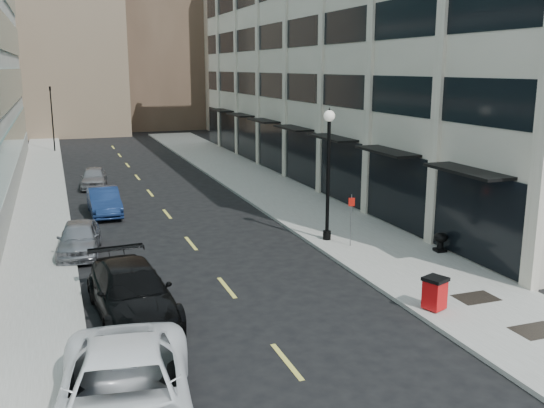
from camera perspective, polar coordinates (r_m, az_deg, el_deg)
ground at (r=15.35m, az=4.21°, el=-17.79°), size 160.00×160.00×0.00m
sidewalk_right at (r=35.42m, az=2.17°, el=0.14°), size 5.00×80.00×0.15m
sidewalk_left at (r=32.97m, az=-21.03°, el=-1.67°), size 3.00×80.00×0.15m
building_right at (r=45.03m, az=10.34°, el=14.06°), size 15.30×46.50×18.25m
skyline_tan_near at (r=80.29m, az=-19.55°, el=16.46°), size 14.00×18.00×28.00m
skyline_stone at (r=81.52m, az=-3.19°, el=14.26°), size 10.00×14.00×20.00m
grate_mid at (r=19.98m, az=23.68°, el=-10.86°), size 1.40×1.00×0.01m
grate_far at (r=21.91m, az=18.65°, el=-8.35°), size 1.40×1.00×0.01m
road_centerline at (r=30.56m, az=-8.85°, el=-2.18°), size 0.15×68.20×0.01m
traffic_signal at (r=60.07m, az=-20.16°, el=9.99°), size 0.66×0.66×6.98m
car_white_van at (r=14.01m, az=-13.72°, el=-17.16°), size 3.82×6.76×1.78m
car_black_pickup at (r=19.91m, az=-13.06°, el=-8.08°), size 2.71×5.84×1.65m
car_silver_sedan at (r=26.99m, az=-17.70°, el=-3.08°), size 2.17×4.37×1.43m
car_blue_sedan at (r=33.86m, az=-15.53°, el=0.23°), size 1.61×4.46×1.46m
car_grey_sedan at (r=41.77m, az=-16.42°, el=2.41°), size 2.07×4.17×1.37m
trash_bin at (r=20.33m, az=15.06°, el=-8.02°), size 0.87×0.87×1.09m
lamppost at (r=26.93m, az=5.32°, el=3.84°), size 0.50×0.50×5.97m
sign_post at (r=26.45m, az=7.47°, el=-0.81°), size 0.26×0.11×2.31m
urn_planter at (r=26.64m, az=15.57°, el=-3.29°), size 0.59×0.59×0.82m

